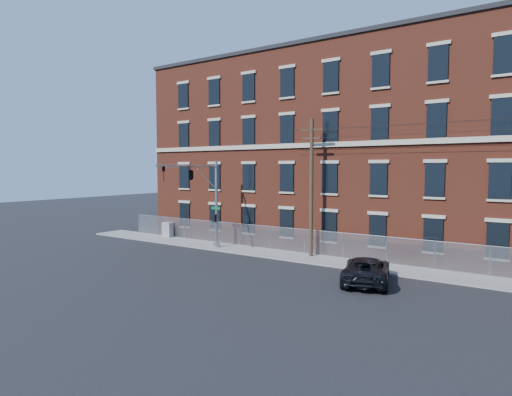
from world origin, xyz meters
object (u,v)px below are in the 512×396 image
at_px(utility_pole_near, 311,185).
at_px(pickup_truck, 366,270).
at_px(utility_cabinet, 168,230).
at_px(traffic_signal_mast, 197,183).

distance_m(utility_pole_near, pickup_truck, 8.61).
bearing_deg(utility_cabinet, pickup_truck, -8.64).
bearing_deg(traffic_signal_mast, utility_pole_near, 23.14).
relative_size(traffic_signal_mast, utility_cabinet, 5.21).
xyz_separation_m(utility_pole_near, pickup_truck, (5.76, -4.45, -4.59)).
distance_m(pickup_truck, utility_cabinet, 21.46).
bearing_deg(pickup_truck, traffic_signal_mast, -19.90).
relative_size(utility_pole_near, pickup_truck, 1.87).
xyz_separation_m(utility_pole_near, utility_cabinet, (-15.14, 0.40, -4.55)).
bearing_deg(traffic_signal_mast, utility_cabinet, 151.87).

